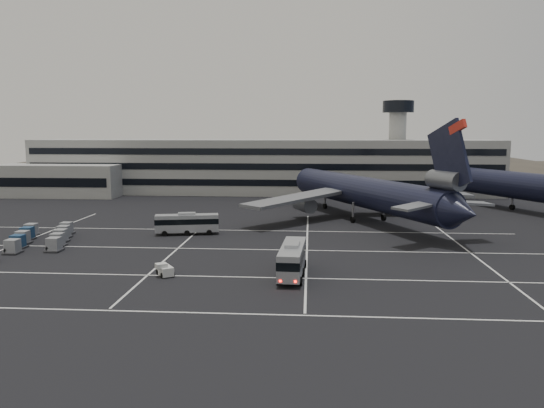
{
  "coord_description": "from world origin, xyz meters",
  "views": [
    {
      "loc": [
        12.33,
        -67.39,
        16.29
      ],
      "look_at": [
        6.47,
        14.04,
        5.0
      ],
      "focal_mm": 35.0,
      "sensor_mm": 36.0,
      "label": 1
    }
  ],
  "objects_px": {
    "uld_cluster": "(42,237)",
    "bus_far": "(187,223)",
    "trijet_main": "(365,192)",
    "bus_near": "(292,258)"
  },
  "relations": [
    {
      "from": "trijet_main",
      "to": "bus_near",
      "type": "bearing_deg",
      "value": -132.37
    },
    {
      "from": "uld_cluster",
      "to": "bus_far",
      "type": "bearing_deg",
      "value": 21.94
    },
    {
      "from": "bus_far",
      "to": "uld_cluster",
      "type": "relative_size",
      "value": 0.63
    },
    {
      "from": "trijet_main",
      "to": "uld_cluster",
      "type": "distance_m",
      "value": 54.49
    },
    {
      "from": "trijet_main",
      "to": "uld_cluster",
      "type": "xyz_separation_m",
      "value": [
        -49.04,
        -23.37,
        -4.31
      ]
    },
    {
      "from": "uld_cluster",
      "to": "bus_near",
      "type": "bearing_deg",
      "value": -21.97
    },
    {
      "from": "trijet_main",
      "to": "bus_near",
      "type": "xyz_separation_m",
      "value": [
        -11.87,
        -38.37,
        -3.17
      ]
    },
    {
      "from": "trijet_main",
      "to": "bus_far",
      "type": "height_order",
      "value": "trijet_main"
    },
    {
      "from": "bus_near",
      "to": "uld_cluster",
      "type": "relative_size",
      "value": 0.67
    },
    {
      "from": "trijet_main",
      "to": "bus_far",
      "type": "relative_size",
      "value": 5.33
    }
  ]
}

